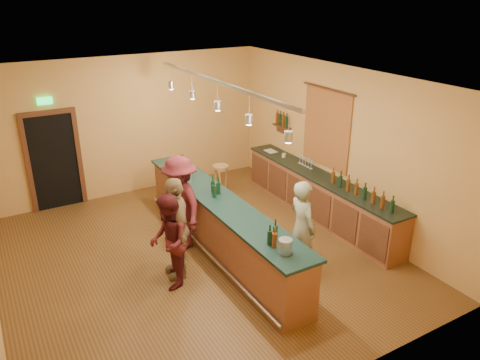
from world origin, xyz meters
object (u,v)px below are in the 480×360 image
customer_b (176,228)px  bar_stool (221,171)px  tasting_bar (220,221)px  customer_a (169,242)px  customer_c (180,203)px  back_counter (319,196)px  bartender (302,227)px

customer_b → bar_stool: bearing=149.3°
customer_b → bar_stool: (2.17, 2.54, -0.28)m
tasting_bar → customer_a: bearing=-155.5°
tasting_bar → customer_b: customer_b is taller
customer_b → customer_c: 0.94m
back_counter → customer_a: bearing=-168.7°
bartender → bar_stool: size_ratio=2.22×
customer_a → customer_b: (0.22, 0.21, 0.09)m
customer_a → customer_b: bearing=153.7°
bar_stool → customer_b: bearing=-130.5°
back_counter → tasting_bar: size_ratio=0.89×
customer_a → bar_stool: 3.65m
customer_b → bartender: bearing=73.4°
tasting_bar → customer_c: bearing=137.9°
tasting_bar → bar_stool: 2.50m
back_counter → bar_stool: back_counter is taller
back_counter → tasting_bar: (-2.46, -0.18, 0.12)m
back_counter → tasting_bar: bearing=-175.8°
customer_a → customer_c: 1.24m
tasting_bar → customer_b: (-0.98, -0.34, 0.28)m
bartender → customer_a: size_ratio=1.04×
tasting_bar → bartender: bartender is taller
customer_b → tasting_bar: bearing=118.7°
tasting_bar → customer_c: 0.79m
customer_b → bar_stool: size_ratio=2.37×
tasting_bar → bar_stool: size_ratio=6.80×
back_counter → customer_b: size_ratio=2.56×
bartender → bar_stool: bartender is taller
customer_a → bar_stool: customer_a is taller
back_counter → customer_a: 3.75m
tasting_bar → bar_stool: tasting_bar is taller
back_counter → bar_stool: 2.39m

